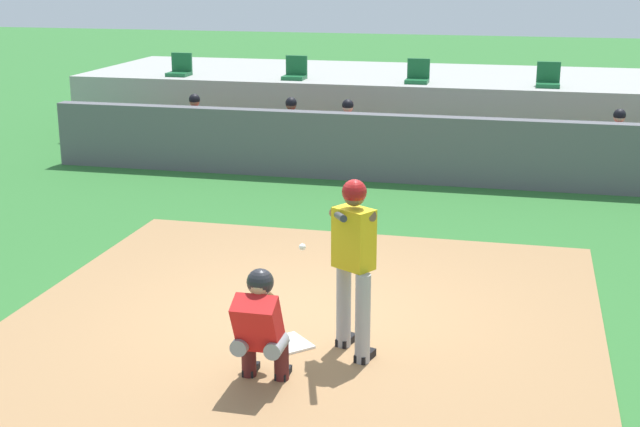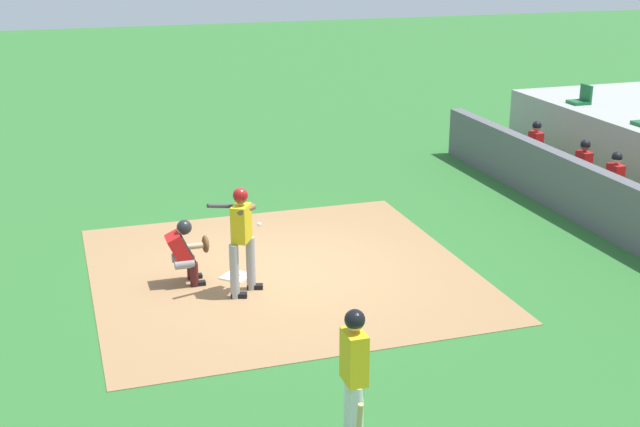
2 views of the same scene
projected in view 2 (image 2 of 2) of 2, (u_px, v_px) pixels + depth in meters
ground_plane at (282, 272)px, 14.69m from camera, size 80.00×80.00×0.00m
dirt_infield at (282, 272)px, 14.69m from camera, size 6.40×6.40×0.01m
home_plate at (236, 276)px, 14.45m from camera, size 0.62×0.62×0.02m
batter_at_plate at (242, 234)px, 13.49m from camera, size 0.55×0.90×1.80m
catcher_crouched at (186, 249)px, 14.03m from camera, size 0.48×1.60×1.13m
on_deck_batter at (354, 374)px, 9.30m from camera, size 0.58×0.23×1.79m
dugout_wall at (605, 204)px, 16.38m from camera, size 13.00×0.30×1.20m
dugout_player_0 at (531, 147)px, 20.34m from camera, size 0.49×0.70×1.30m
dugout_player_1 at (578, 168)px, 18.56m from camera, size 0.49×0.70×1.30m
dugout_player_2 at (609, 181)px, 17.56m from camera, size 0.49×0.70×1.30m
stadium_seat_0 at (582, 98)px, 21.60m from camera, size 0.46×0.46×0.48m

